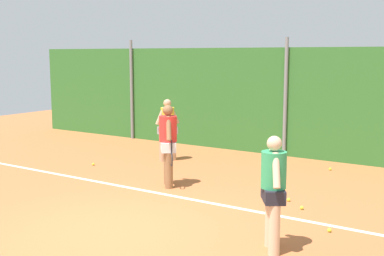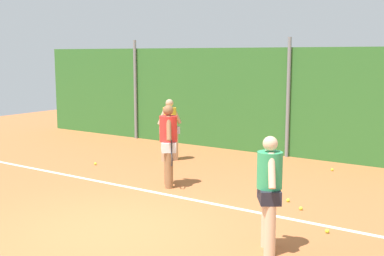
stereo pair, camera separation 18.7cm
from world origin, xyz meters
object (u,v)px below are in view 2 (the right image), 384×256
at_px(player_midcourt, 168,141).
at_px(player_backcourt_far, 170,126).
at_px(tennis_ball_5, 301,208).
at_px(tennis_ball_0, 332,170).
at_px(player_foreground_near, 269,187).
at_px(tennis_ball_3, 288,200).
at_px(tennis_ball_4, 327,231).
at_px(tennis_ball_6, 95,164).

relative_size(player_midcourt, player_backcourt_far, 1.07).
bearing_deg(tennis_ball_5, tennis_ball_0, 98.80).
xyz_separation_m(player_foreground_near, player_backcourt_far, (-4.76, 4.08, -0.02)).
relative_size(tennis_ball_0, tennis_ball_3, 1.00).
bearing_deg(tennis_ball_3, tennis_ball_0, 92.30).
distance_m(player_backcourt_far, tennis_ball_3, 4.50).
distance_m(tennis_ball_3, tennis_ball_4, 1.67).
bearing_deg(player_foreground_near, tennis_ball_5, -24.33).
height_order(tennis_ball_4, tennis_ball_5, same).
bearing_deg(player_midcourt, tennis_ball_6, -141.33).
distance_m(player_foreground_near, tennis_ball_4, 1.54).
xyz_separation_m(tennis_ball_3, tennis_ball_6, (-5.30, 0.23, 0.00)).
bearing_deg(tennis_ball_0, tennis_ball_5, -81.20).
relative_size(player_foreground_near, tennis_ball_6, 25.13).
distance_m(player_midcourt, tennis_ball_4, 3.94).
bearing_deg(player_backcourt_far, tennis_ball_4, -88.89).
bearing_deg(tennis_ball_6, tennis_ball_3, -2.48).
distance_m(tennis_ball_5, tennis_ball_6, 5.72).
height_order(tennis_ball_0, tennis_ball_4, same).
bearing_deg(tennis_ball_5, tennis_ball_3, 139.11).
xyz_separation_m(player_midcourt, tennis_ball_4, (3.73, -0.86, -0.94)).
xyz_separation_m(player_midcourt, tennis_ball_6, (-2.73, 0.57, -0.94)).
bearing_deg(player_midcourt, tennis_ball_0, 103.59).
distance_m(player_backcourt_far, tennis_ball_5, 4.98).
bearing_deg(tennis_ball_0, player_foreground_near, -81.28).
relative_size(player_foreground_near, player_midcourt, 0.96).
bearing_deg(player_midcourt, player_foreground_near, 18.57).
height_order(tennis_ball_4, tennis_ball_6, same).
relative_size(player_midcourt, tennis_ball_0, 26.23).
distance_m(player_midcourt, tennis_ball_6, 2.94).
bearing_deg(player_midcourt, tennis_ball_3, 57.81).
height_order(player_backcourt_far, tennis_ball_3, player_backcourt_far).
distance_m(tennis_ball_0, tennis_ball_5, 3.32).
bearing_deg(player_backcourt_far, tennis_ball_3, -82.67).
bearing_deg(player_foreground_near, tennis_ball_0, -24.20).
xyz_separation_m(player_midcourt, tennis_ball_5, (2.96, -0.00, -0.94)).
bearing_deg(tennis_ball_0, tennis_ball_6, -152.36).
xyz_separation_m(tennis_ball_3, tennis_ball_5, (0.39, -0.34, 0.00)).
xyz_separation_m(player_backcourt_far, tennis_ball_0, (3.94, 1.22, -0.88)).
distance_m(player_foreground_near, player_midcourt, 3.84).
height_order(player_backcourt_far, tennis_ball_0, player_backcourt_far).
relative_size(tennis_ball_0, tennis_ball_5, 1.00).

